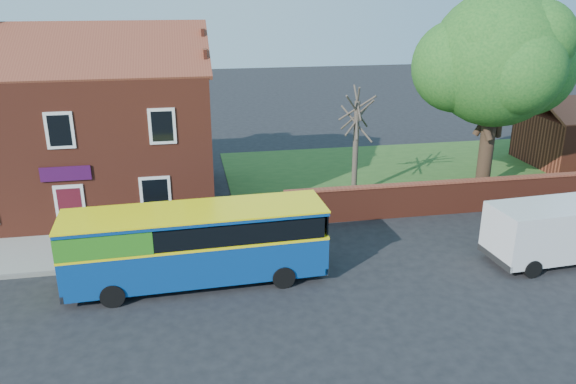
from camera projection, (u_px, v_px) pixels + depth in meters
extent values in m
plane|color=black|center=(262.00, 313.00, 18.18)|extent=(120.00, 120.00, 0.00)
cube|color=gray|center=(67.00, 252.00, 22.27)|extent=(18.00, 3.50, 0.12)
cube|color=slate|center=(58.00, 273.00, 20.65)|extent=(18.00, 0.15, 0.14)
cube|color=#426B28|center=(453.00, 171.00, 32.42)|extent=(26.00, 12.00, 0.04)
cube|color=maroon|center=(80.00, 139.00, 26.50)|extent=(12.00, 8.00, 6.50)
cube|color=brown|center=(59.00, 51.00, 23.20)|extent=(12.30, 4.08, 2.16)
cube|color=brown|center=(76.00, 42.00, 26.90)|extent=(12.30, 4.08, 2.16)
cube|color=black|center=(60.00, 130.00, 22.31)|extent=(1.10, 0.06, 1.50)
cube|color=#4C0F19|center=(71.00, 212.00, 23.48)|extent=(0.95, 0.04, 2.10)
cube|color=silver|center=(71.00, 211.00, 23.49)|extent=(1.20, 0.06, 2.30)
cube|color=#390C37|center=(66.00, 174.00, 22.90)|extent=(2.00, 0.06, 0.60)
cube|color=maroon|center=(512.00, 194.00, 26.63)|extent=(22.00, 0.30, 1.50)
cube|color=brown|center=(514.00, 178.00, 26.36)|extent=(22.00, 0.38, 0.10)
cube|color=navy|center=(197.00, 256.00, 19.80)|extent=(9.08, 2.59, 1.43)
cube|color=#FFE80D|center=(196.00, 237.00, 19.56)|extent=(9.10, 2.61, 0.10)
cube|color=black|center=(196.00, 226.00, 19.41)|extent=(8.72, 2.59, 0.72)
cube|color=#30861D|center=(106.00, 234.00, 18.80)|extent=(3.14, 2.40, 0.76)
cube|color=navy|center=(195.00, 213.00, 19.25)|extent=(9.08, 2.59, 0.14)
cube|color=#FFE80D|center=(195.00, 211.00, 19.22)|extent=(9.12, 2.63, 0.06)
cylinder|color=black|center=(113.00, 295.00, 18.46)|extent=(0.82, 0.31, 0.81)
cylinder|color=black|center=(117.00, 266.00, 20.38)|extent=(0.82, 0.31, 0.81)
cylinder|color=black|center=(283.00, 277.00, 19.65)|extent=(0.82, 0.31, 0.81)
cylinder|color=black|center=(272.00, 251.00, 21.57)|extent=(0.82, 0.31, 0.81)
cube|color=silver|center=(558.00, 229.00, 21.30)|extent=(5.38, 2.44, 2.00)
cylinder|color=black|center=(532.00, 269.00, 20.34)|extent=(0.71, 0.26, 0.69)
cylinder|color=black|center=(500.00, 246.00, 22.14)|extent=(0.71, 0.26, 0.69)
cylinder|color=black|center=(572.00, 237.00, 22.92)|extent=(0.71, 0.26, 0.69)
cylinder|color=black|center=(486.00, 153.00, 28.42)|extent=(0.72, 0.72, 4.14)
sphere|color=#438228|center=(497.00, 59.00, 26.83)|extent=(6.48, 6.48, 6.48)
sphere|color=#438228|center=(527.00, 68.00, 27.67)|extent=(4.68, 4.68, 4.68)
sphere|color=#438228|center=(458.00, 66.00, 27.15)|extent=(4.50, 4.50, 4.50)
cylinder|color=#4C4238|center=(356.00, 149.00, 27.83)|extent=(0.28, 0.28, 4.82)
cylinder|color=#4C4238|center=(357.00, 115.00, 27.25)|extent=(0.28, 2.35, 1.89)
cylinder|color=#4C4238|center=(357.00, 119.00, 27.30)|extent=(1.23, 1.74, 1.73)
cylinder|color=#4C4238|center=(357.00, 112.00, 27.19)|extent=(1.97, 0.90, 1.92)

